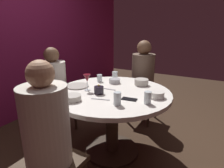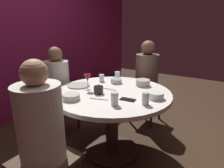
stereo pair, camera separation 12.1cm
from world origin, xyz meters
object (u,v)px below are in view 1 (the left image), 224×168
object	(u,v)px
dining_table	(112,106)
bowl_sauce_side	(141,82)
bowl_serving_large	(115,81)
seated_diner_back	(54,82)
seated_diner_right	(143,73)
candle_holder	(99,90)
cup_by_left_diner	(148,98)
bowl_salad_center	(72,98)
dinner_plate	(77,86)
wine_glass	(87,79)
cup_by_right_diner	(115,75)
bowl_small_white	(156,94)
cup_near_candle	(100,78)
cell_phone	(129,99)
seated_diner_left	(46,129)
cup_center_front	(117,99)

from	to	relation	value
dining_table	bowl_sauce_side	xyz separation A→B (m)	(0.36, -0.18, 0.20)
bowl_serving_large	bowl_sauce_side	distance (m)	0.32
seated_diner_back	seated_diner_right	size ratio (longest dim) A/B	0.95
candle_holder	cup_by_left_diner	xyz separation A→B (m)	(-0.00, -0.51, 0.02)
bowl_salad_center	dinner_plate	bearing A→B (deg)	33.78
candle_holder	bowl_salad_center	size ratio (longest dim) A/B	0.62
bowl_serving_large	cup_by_left_diner	xyz separation A→B (m)	(-0.42, -0.56, 0.03)
wine_glass	cup_by_right_diner	world-z (taller)	wine_glass
cup_by_left_diner	cup_by_right_diner	world-z (taller)	cup_by_left_diner
bowl_salad_center	bowl_sauce_side	xyz separation A→B (m)	(0.76, -0.37, 0.01)
wine_glass	dining_table	bearing A→B (deg)	-67.07
bowl_salad_center	bowl_small_white	bearing A→B (deg)	-54.47
bowl_sauce_side	cup_near_candle	distance (m)	0.51
bowl_sauce_side	candle_holder	bearing A→B (deg)	151.92
bowl_salad_center	cup_near_candle	world-z (taller)	cup_near_candle
dinner_plate	cell_phone	world-z (taller)	dinner_plate
dining_table	cell_phone	size ratio (longest dim) A/B	8.76
seated_diner_left	cup_by_right_diner	size ratio (longest dim) A/B	14.01
cup_by_left_diner	cup_center_front	xyz separation A→B (m)	(-0.16, 0.22, 0.00)
seated_diner_left	cup_by_right_diner	bearing A→B (deg)	9.85
seated_diner_left	cell_phone	size ratio (longest dim) A/B	8.51
bowl_small_white	cup_near_candle	distance (m)	0.79
seated_diner_left	bowl_salad_center	xyz separation A→B (m)	(0.47, 0.19, 0.03)
cup_center_front	cup_by_right_diner	bearing A→B (deg)	30.25
wine_glass	bowl_sauce_side	size ratio (longest dim) A/B	1.11
seated_diner_left	bowl_small_white	distance (m)	1.04
cup_near_candle	cup_center_front	bearing A→B (deg)	-135.06
cup_by_right_diner	wine_glass	bearing A→B (deg)	179.54
seated_diner_back	cell_phone	distance (m)	1.11
dining_table	bowl_serving_large	xyz separation A→B (m)	(0.28, 0.13, 0.19)
seated_diner_left	bowl_sauce_side	world-z (taller)	seated_diner_left
candle_holder	cup_center_front	bearing A→B (deg)	-118.36
seated_diner_back	bowl_sauce_side	world-z (taller)	seated_diner_back
wine_glass	dinner_plate	size ratio (longest dim) A/B	0.68
dinner_plate	bowl_small_white	world-z (taller)	bowl_small_white
bowl_serving_large	cup_near_candle	size ratio (longest dim) A/B	1.52
bowl_serving_large	cup_center_front	size ratio (longest dim) A/B	1.16
bowl_sauce_side	dinner_plate	bearing A→B (deg)	124.37
candle_holder	bowl_small_white	distance (m)	0.56
seated_diner_left	bowl_sauce_side	bearing A→B (deg)	-8.46
dining_table	bowl_sauce_side	distance (m)	0.45
seated_diner_right	bowl_serving_large	size ratio (longest dim) A/B	9.01
candle_holder	cup_by_right_diner	distance (m)	0.64
bowl_small_white	seated_diner_back	bearing A→B (deg)	92.46
wine_glass	dinner_plate	distance (m)	0.22
dinner_plate	cup_by_right_diner	size ratio (longest dim) A/B	3.02
cell_phone	bowl_small_white	distance (m)	0.27
candle_holder	cell_phone	xyz separation A→B (m)	(0.01, -0.33, -0.03)
cell_phone	bowl_salad_center	size ratio (longest dim) A/B	0.88
bowl_salad_center	wine_glass	bearing A→B (deg)	10.43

